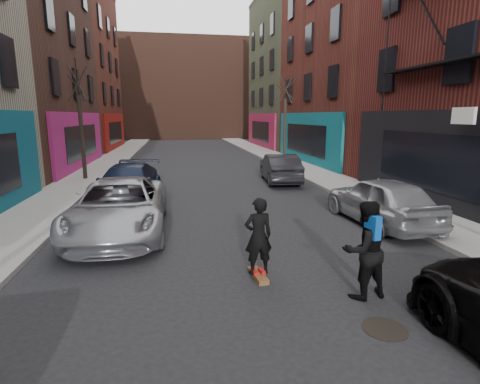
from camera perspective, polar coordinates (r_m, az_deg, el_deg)
name	(u,v)px	position (r m, az deg, el deg)	size (l,w,h in m)	color
sidewalk_left	(118,156)	(32.64, -18.08, 5.30)	(2.50, 84.00, 0.13)	gray
sidewalk_right	(265,153)	(33.24, 3.87, 5.94)	(2.50, 84.00, 0.13)	gray
buildings_right	(470,22)	(24.06, 31.63, 21.20)	(12.00, 56.00, 16.00)	#492A1F
building_far	(184,90)	(58.28, -8.55, 15.07)	(40.00, 10.00, 14.00)	#47281E
tree_left_far	(80,114)	(20.67, -23.18, 10.86)	(2.00, 2.00, 6.50)	black
tree_right_far	(285,112)	(27.28, 6.90, 11.96)	(2.00, 2.00, 6.80)	black
parked_left_far	(119,207)	(11.13, -17.92, -2.20)	(2.54, 5.50, 1.53)	#94969D
parked_left_end	(127,184)	(15.06, -16.77, 1.20)	(2.03, 4.98, 1.45)	black
parked_right_far	(381,200)	(12.29, 20.66, -1.17)	(1.78, 4.43, 1.51)	#96999E
parked_right_end	(280,168)	(18.96, 6.08, 3.65)	(1.51, 4.34, 1.43)	black
skateboard	(258,275)	(7.96, 2.75, -12.57)	(0.22, 0.80, 0.10)	brown
skateboarder	(258,236)	(7.65, 2.81, -6.73)	(0.59, 0.38, 1.61)	black
pedestrian	(364,249)	(7.23, 18.42, -8.31)	(0.99, 0.84, 1.82)	black
manhole	(385,329)	(6.68, 21.17, -18.87)	(0.70, 0.70, 0.01)	black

